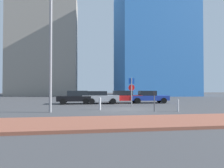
{
  "coord_description": "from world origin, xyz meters",
  "views": [
    {
      "loc": [
        -3.5,
        -16.11,
        1.74
      ],
      "look_at": [
        -0.64,
        3.44,
        2.14
      ],
      "focal_mm": 32.51,
      "sensor_mm": 36.0,
      "label": 1
    }
  ],
  "objects": [
    {
      "name": "traffic_bollard_mid",
      "position": [
        -2.12,
        0.04,
        0.49
      ],
      "size": [
        0.17,
        0.17,
        0.98
      ],
      "primitive_type": "cylinder",
      "color": "#B7B7BC",
      "rests_on": "ground"
    },
    {
      "name": "parked_car_blue",
      "position": [
        4.15,
        6.73,
        0.73
      ],
      "size": [
        4.5,
        2.2,
        1.43
      ],
      "color": "#1E389E",
      "rests_on": "ground"
    },
    {
      "name": "parked_car_red",
      "position": [
        1.19,
        6.97,
        0.76
      ],
      "size": [
        4.27,
        2.22,
        1.44
      ],
      "color": "red",
      "rests_on": "ground"
    },
    {
      "name": "parking_meter",
      "position": [
        1.81,
        -1.61,
        0.96
      ],
      "size": [
        0.18,
        0.14,
        1.49
      ],
      "color": "#4C4C51",
      "rests_on": "ground"
    },
    {
      "name": "parked_car_black",
      "position": [
        -4.01,
        6.55,
        0.75
      ],
      "size": [
        4.44,
        2.04,
        1.46
      ],
      "color": "black",
      "rests_on": "ground"
    },
    {
      "name": "building_colorful_midrise",
      "position": [
        13.1,
        29.87,
        12.49
      ],
      "size": [
        16.71,
        14.33,
        24.97
      ],
      "primitive_type": "cube",
      "color": "#3372BF",
      "rests_on": "ground"
    },
    {
      "name": "parking_sign_post",
      "position": [
        1.17,
        2.83,
        1.71
      ],
      "size": [
        0.6,
        0.1,
        2.72
      ],
      "color": "gray",
      "rests_on": "ground"
    },
    {
      "name": "street_lamp",
      "position": [
        -5.78,
        -1.07,
        4.98
      ],
      "size": [
        0.7,
        0.36,
        8.66
      ],
      "color": "gray",
      "rests_on": "ground"
    },
    {
      "name": "building_under_construction",
      "position": [
        -12.4,
        35.27,
        12.28
      ],
      "size": [
        14.98,
        13.3,
        24.56
      ],
      "primitive_type": "cube",
      "color": "gray",
      "rests_on": "ground"
    },
    {
      "name": "sidewalk_brick",
      "position": [
        0.0,
        -6.35,
        0.07
      ],
      "size": [
        40.0,
        3.77,
        0.14
      ],
      "primitive_type": "cube",
      "color": "#93513D",
      "rests_on": "ground"
    },
    {
      "name": "parked_car_silver",
      "position": [
        -1.67,
        6.5,
        0.75
      ],
      "size": [
        4.38,
        2.33,
        1.41
      ],
      "color": "#B7BABF",
      "rests_on": "ground"
    },
    {
      "name": "ground_plane",
      "position": [
        0.0,
        0.0,
        0.0
      ],
      "size": [
        120.0,
        120.0,
        0.0
      ],
      "primitive_type": "plane",
      "color": "#424244"
    },
    {
      "name": "traffic_bollard_near",
      "position": [
        3.48,
        -2.0,
        0.45
      ],
      "size": [
        0.14,
        0.14,
        0.91
      ],
      "primitive_type": "cylinder",
      "color": "#B7B7BC",
      "rests_on": "ground"
    }
  ]
}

